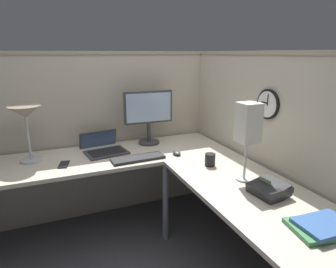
{
  "coord_description": "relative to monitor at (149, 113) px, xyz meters",
  "views": [
    {
      "loc": [
        -0.65,
        -1.84,
        1.56
      ],
      "look_at": [
        0.23,
        0.27,
        0.91
      ],
      "focal_mm": 30.63,
      "sensor_mm": 36.0,
      "label": 1
    }
  ],
  "objects": [
    {
      "name": "ground_plane",
      "position": [
        -0.19,
        -0.64,
        -1.02
      ],
      "size": [
        6.8,
        6.8,
        0.0
      ],
      "primitive_type": "plane",
      "color": "#47474C"
    },
    {
      "name": "cubicle_wall_back",
      "position": [
        -0.55,
        0.23,
        -0.23
      ],
      "size": [
        2.57,
        0.12,
        1.58
      ],
      "color": "#B7AD99",
      "rests_on": "ground"
    },
    {
      "name": "cubicle_wall_right",
      "position": [
        0.68,
        -0.9,
        -0.23
      ],
      "size": [
        0.12,
        2.37,
        1.58
      ],
      "color": "#B7AD99",
      "rests_on": "ground"
    },
    {
      "name": "desk",
      "position": [
        -0.33,
        -0.69,
        -0.39
      ],
      "size": [
        2.35,
        2.15,
        0.73
      ],
      "color": "beige",
      "rests_on": "ground"
    },
    {
      "name": "monitor",
      "position": [
        0.0,
        0.0,
        0.0
      ],
      "size": [
        0.46,
        0.2,
        0.5
      ],
      "color": "#38383D",
      "rests_on": "desk"
    },
    {
      "name": "laptop",
      "position": [
        -0.45,
        -0.04,
        -0.27
      ],
      "size": [
        0.39,
        0.43,
        0.22
      ],
      "color": "#38383D",
      "rests_on": "desk"
    },
    {
      "name": "keyboard",
      "position": [
        -0.22,
        -0.38,
        -0.28
      ],
      "size": [
        0.44,
        0.16,
        0.02
      ],
      "primitive_type": "cube",
      "rotation": [
        0.0,
        0.0,
        0.04
      ],
      "color": "#232326",
      "rests_on": "desk"
    },
    {
      "name": "computer_mouse",
      "position": [
        0.11,
        -0.39,
        -0.28
      ],
      "size": [
        0.06,
        0.1,
        0.03
      ],
      "primitive_type": "ellipsoid",
      "color": "#38383D",
      "rests_on": "desk"
    },
    {
      "name": "desk_lamp_dome",
      "position": [
        -1.02,
        -0.08,
        0.07
      ],
      "size": [
        0.24,
        0.24,
        0.44
      ],
      "color": "#B7BABF",
      "rests_on": "desk"
    },
    {
      "name": "cell_phone",
      "position": [
        -0.79,
        -0.27,
        -0.29
      ],
      "size": [
        0.1,
        0.16,
        0.01
      ],
      "primitive_type": "cube",
      "rotation": [
        0.0,
        0.0,
        -0.24
      ],
      "color": "black",
      "rests_on": "desk"
    },
    {
      "name": "office_phone",
      "position": [
        0.33,
        -1.26,
        -0.26
      ],
      "size": [
        0.21,
        0.22,
        0.11
      ],
      "color": "#232326",
      "rests_on": "desk"
    },
    {
      "name": "book_stack",
      "position": [
        0.32,
        -1.65,
        -0.27
      ],
      "size": [
        0.31,
        0.26,
        0.04
      ],
      "color": "#3F7F4C",
      "rests_on": "desk"
    },
    {
      "name": "desk_lamp_paper",
      "position": [
        0.33,
        -1.02,
        0.09
      ],
      "size": [
        0.13,
        0.13,
        0.53
      ],
      "color": "#B7BABF",
      "rests_on": "desk"
    },
    {
      "name": "coffee_mug",
      "position": [
        0.25,
        -0.71,
        -0.25
      ],
      "size": [
        0.08,
        0.08,
        0.1
      ],
      "primitive_type": "cylinder",
      "color": "black",
      "rests_on": "desk"
    },
    {
      "name": "wall_clock",
      "position": [
        0.63,
        -0.86,
        0.18
      ],
      "size": [
        0.04,
        0.22,
        0.22
      ],
      "color": "black"
    }
  ]
}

